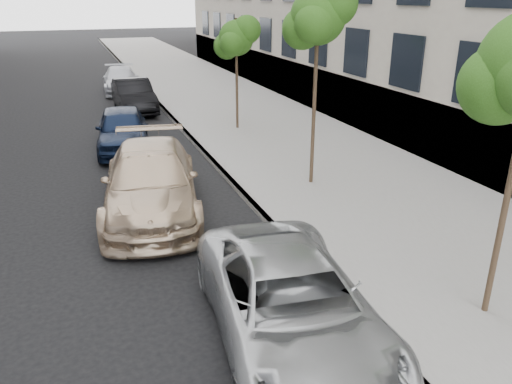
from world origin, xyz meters
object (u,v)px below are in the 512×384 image
tree_mid (319,17)px  sedan_rear (121,80)px  tree_far (237,38)px  sedan_blue (123,129)px  minivan (291,304)px  suv (151,181)px  sedan_black (134,96)px

tree_mid → sedan_rear: 17.38m
tree_mid → tree_far: 6.58m
tree_far → sedan_blue: bearing=-167.4°
tree_mid → minivan: bearing=-119.2°
tree_far → sedan_rear: size_ratio=0.92×
tree_mid → sedan_rear: size_ratio=1.14×
tree_far → minivan: (-3.33, -12.46, -2.83)m
suv → sedan_blue: suv is taller
suv → sedan_rear: bearing=95.7°
minivan → suv: size_ratio=0.91×
minivan → sedan_rear: size_ratio=1.09×
suv → sedan_black: suv is taller
sedan_rear → minivan: bearing=-85.8°
tree_far → sedan_rear: (-3.33, 10.12, -2.86)m
tree_mid → sedan_black: tree_mid is taller
suv → sedan_rear: size_ratio=1.19×
tree_mid → suv: bearing=-178.1°
tree_mid → sedan_rear: bearing=101.3°
minivan → sedan_rear: minivan is taller
sedan_rear → suv: bearing=-89.7°
tree_mid → minivan: 7.82m
tree_far → sedan_black: (-3.33, 5.04, -2.80)m
sedan_blue → tree_far: bearing=18.6°
tree_far → minivan: size_ratio=0.85×
minivan → sedan_black: bearing=96.4°
tree_mid → sedan_blue: 8.05m
tree_far → sedan_rear: 11.03m
suv → sedan_black: 11.75m
sedan_blue → sedan_rear: 11.19m
tree_far → sedan_blue: (-4.50, -1.01, -2.80)m
tree_far → sedan_blue: 5.40m
sedan_black → sedan_rear: (-0.00, 5.08, -0.06)m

